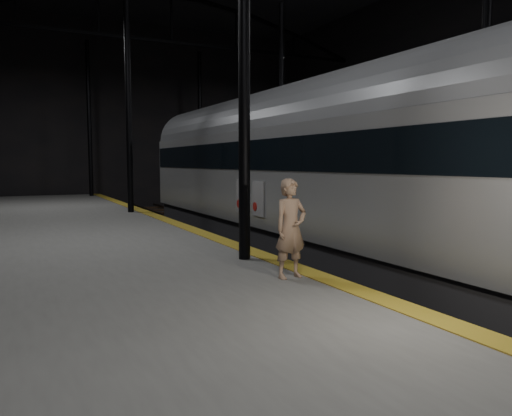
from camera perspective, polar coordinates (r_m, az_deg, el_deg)
ground at (r=16.85m, az=4.74°, el=-5.71°), size 44.00×44.00×0.00m
platform_left at (r=14.47m, az=-21.79°, el=-5.87°), size 9.00×43.80×1.00m
platform_right at (r=21.56m, az=22.13°, el=-2.33°), size 9.00×43.80×1.00m
tactile_strip at (r=15.29m, az=-5.75°, el=-3.02°), size 0.50×43.80×0.01m
track at (r=16.84m, az=4.74°, el=-5.48°), size 2.40×43.00×0.24m
train at (r=17.29m, az=3.34°, el=5.06°), size 3.15×21.09×5.64m
woman at (r=9.46m, az=3.99°, el=-2.36°), size 0.73×0.52×1.89m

